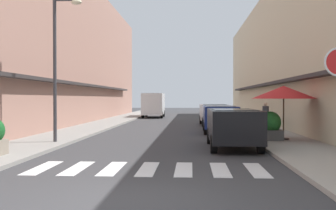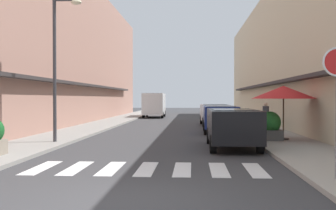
{
  "view_description": "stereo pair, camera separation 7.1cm",
  "coord_description": "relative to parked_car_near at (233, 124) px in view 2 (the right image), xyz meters",
  "views": [
    {
      "loc": [
        1.15,
        -7.26,
        1.87
      ],
      "look_at": [
        -0.03,
        13.19,
        1.54
      ],
      "focal_mm": 43.42,
      "sensor_mm": 36.0,
      "label": 1
    },
    {
      "loc": [
        1.22,
        -7.25,
        1.87
      ],
      "look_at": [
        -0.03,
        13.19,
        1.54
      ],
      "focal_mm": 43.42,
      "sensor_mm": 36.0,
      "label": 2
    }
  ],
  "objects": [
    {
      "name": "sidewalk_left",
      "position": [
        -7.77,
        11.48,
        -0.86
      ],
      "size": [
        2.62,
        68.29,
        0.12
      ],
      "primitive_type": "cube",
      "color": "gray",
      "rests_on": "ground_plane"
    },
    {
      "name": "sidewalk_right",
      "position": [
        2.36,
        11.48,
        -0.86
      ],
      "size": [
        2.62,
        68.29,
        0.12
      ],
      "primitive_type": "cube",
      "color": "#9E998E",
      "rests_on": "ground_plane"
    },
    {
      "name": "building_row_right",
      "position": [
        6.17,
        12.92,
        3.8
      ],
      "size": [
        5.5,
        45.9,
        9.45
      ],
      "color": "beige",
      "rests_on": "ground_plane"
    },
    {
      "name": "pedestrian_walking_near",
      "position": [
        2.45,
        6.87,
        0.0
      ],
      "size": [
        0.34,
        0.34,
        1.54
      ],
      "rotation": [
        0.0,
        0.0,
        2.24
      ],
      "color": "#282B33",
      "rests_on": "sidewalk_right"
    },
    {
      "name": "planter_midblock",
      "position": [
        1.76,
        2.0,
        -0.23
      ],
      "size": [
        0.95,
        0.95,
        1.21
      ],
      "color": "#4C4C4C",
      "rests_on": "sidewalk_right"
    },
    {
      "name": "delivery_van",
      "position": [
        -5.26,
        24.41,
        0.48
      ],
      "size": [
        2.09,
        5.43,
        2.37
      ],
      "color": "silver",
      "rests_on": "ground_plane"
    },
    {
      "name": "building_row_left",
      "position": [
        -11.58,
        12.92,
        4.45
      ],
      "size": [
        5.5,
        45.9,
        10.74
      ],
      "color": "#A87A6B",
      "rests_on": "ground_plane"
    },
    {
      "name": "street_lamp",
      "position": [
        -6.9,
        0.83,
        2.75
      ],
      "size": [
        1.19,
        0.28,
        5.87
      ],
      "color": "#38383D",
      "rests_on": "sidewalk_left"
    },
    {
      "name": "parked_car_far",
      "position": [
        0.0,
        12.81,
        -0.0
      ],
      "size": [
        1.93,
        4.47,
        1.47
      ],
      "color": "silver",
      "rests_on": "ground_plane"
    },
    {
      "name": "parked_car_mid",
      "position": [
        0.0,
        6.9,
        -0.0
      ],
      "size": [
        1.84,
        4.2,
        1.47
      ],
      "color": "navy",
      "rests_on": "ground_plane"
    },
    {
      "name": "ground_plane",
      "position": [
        -2.71,
        11.48,
        -0.92
      ],
      "size": [
        107.32,
        107.32,
        0.0
      ],
      "primitive_type": "plane",
      "color": "#38383A"
    },
    {
      "name": "parked_car_near",
      "position": [
        0.0,
        0.0,
        0.0
      ],
      "size": [
        1.81,
        4.43,
        1.47
      ],
      "color": "black",
      "rests_on": "ground_plane"
    },
    {
      "name": "cafe_umbrella",
      "position": [
        2.37,
        2.27,
        1.21
      ],
      "size": [
        2.72,
        2.72,
        2.29
      ],
      "color": "#262626",
      "rests_on": "sidewalk_right"
    },
    {
      "name": "crosswalk",
      "position": [
        -2.71,
        -4.63,
        -0.92
      ],
      "size": [
        6.15,
        2.2,
        0.01
      ],
      "color": "silver",
      "rests_on": "ground_plane"
    }
  ]
}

